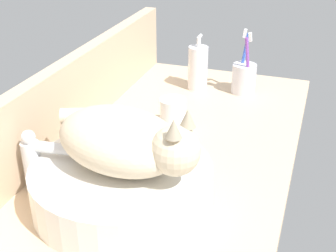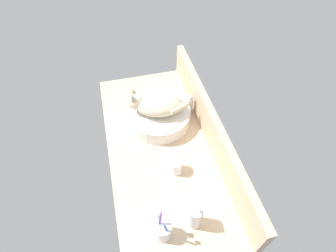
{
  "view_description": "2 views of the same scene",
  "coord_description": "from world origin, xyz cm",
  "px_view_note": "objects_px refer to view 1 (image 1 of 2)",
  "views": [
    {
      "loc": [
        -85.09,
        -29.65,
        54.97
      ],
      "look_at": [
        2.35,
        0.29,
        7.1
      ],
      "focal_mm": 50.0,
      "sensor_mm": 36.0,
      "label": 1
    },
    {
      "loc": [
        77.62,
        -15.83,
        111.5
      ],
      "look_at": [
        -4.9,
        4.59,
        9.81
      ],
      "focal_mm": 28.0,
      "sensor_mm": 36.0,
      "label": 2
    }
  ],
  "objects_px": {
    "sink_basin": "(122,184)",
    "cat": "(126,140)",
    "toothbrush_cup": "(244,77)",
    "water_glass": "(173,115)",
    "soap_dispenser": "(198,68)",
    "faucet": "(37,160)"
  },
  "relations": [
    {
      "from": "toothbrush_cup",
      "to": "water_glass",
      "type": "relative_size",
      "value": 2.42
    },
    {
      "from": "soap_dispenser",
      "to": "water_glass",
      "type": "distance_m",
      "value": 0.27
    },
    {
      "from": "faucet",
      "to": "toothbrush_cup",
      "type": "distance_m",
      "value": 0.69
    },
    {
      "from": "sink_basin",
      "to": "cat",
      "type": "relative_size",
      "value": 1.11
    },
    {
      "from": "faucet",
      "to": "soap_dispenser",
      "type": "bearing_deg",
      "value": -13.99
    },
    {
      "from": "faucet",
      "to": "soap_dispenser",
      "type": "distance_m",
      "value": 0.63
    },
    {
      "from": "soap_dispenser",
      "to": "toothbrush_cup",
      "type": "distance_m",
      "value": 0.14
    },
    {
      "from": "toothbrush_cup",
      "to": "water_glass",
      "type": "height_order",
      "value": "toothbrush_cup"
    },
    {
      "from": "faucet",
      "to": "soap_dispenser",
      "type": "relative_size",
      "value": 0.83
    },
    {
      "from": "sink_basin",
      "to": "toothbrush_cup",
      "type": "xyz_separation_m",
      "value": [
        0.61,
        -0.12,
        0.01
      ]
    },
    {
      "from": "cat",
      "to": "water_glass",
      "type": "xyz_separation_m",
      "value": [
        0.33,
        0.02,
        -0.11
      ]
    },
    {
      "from": "faucet",
      "to": "soap_dispenser",
      "type": "height_order",
      "value": "soap_dispenser"
    },
    {
      "from": "soap_dispenser",
      "to": "water_glass",
      "type": "bearing_deg",
      "value": -177.91
    },
    {
      "from": "toothbrush_cup",
      "to": "faucet",
      "type": "bearing_deg",
      "value": 155.32
    },
    {
      "from": "cat",
      "to": "faucet",
      "type": "xyz_separation_m",
      "value": [
        -0.02,
        0.18,
        -0.07
      ]
    },
    {
      "from": "cat",
      "to": "toothbrush_cup",
      "type": "distance_m",
      "value": 0.63
    },
    {
      "from": "water_glass",
      "to": "toothbrush_cup",
      "type": "bearing_deg",
      "value": -24.34
    },
    {
      "from": "toothbrush_cup",
      "to": "water_glass",
      "type": "distance_m",
      "value": 0.31
    },
    {
      "from": "sink_basin",
      "to": "faucet",
      "type": "xyz_separation_m",
      "value": [
        -0.02,
        0.17,
        0.03
      ]
    },
    {
      "from": "soap_dispenser",
      "to": "toothbrush_cup",
      "type": "relative_size",
      "value": 0.87
    },
    {
      "from": "sink_basin",
      "to": "soap_dispenser",
      "type": "distance_m",
      "value": 0.6
    },
    {
      "from": "toothbrush_cup",
      "to": "cat",
      "type": "bearing_deg",
      "value": 170.23
    }
  ]
}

